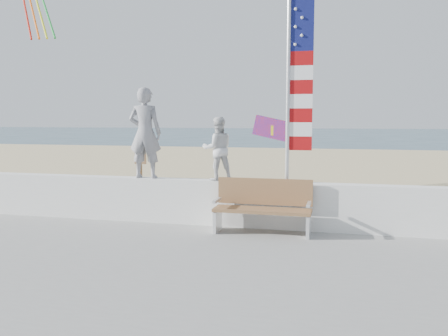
{
  "coord_description": "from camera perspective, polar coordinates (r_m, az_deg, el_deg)",
  "views": [
    {
      "loc": [
        2.42,
        -7.07,
        2.3
      ],
      "look_at": [
        0.2,
        1.8,
        1.35
      ],
      "focal_mm": 38.0,
      "sensor_mm": 36.0,
      "label": 1
    }
  ],
  "objects": [
    {
      "name": "sign",
      "position": [
        12.66,
        -9.98,
        -0.31
      ],
      "size": [
        0.32,
        0.07,
        1.46
      ],
      "color": "brown",
      "rests_on": "sand"
    },
    {
      "name": "flag",
      "position": [
        9.14,
        8.54,
        10.22
      ],
      "size": [
        0.5,
        0.08,
        3.5
      ],
      "color": "silver",
      "rests_on": "seawall"
    },
    {
      "name": "parafoil_kite",
      "position": [
        11.13,
        5.93,
        4.74
      ],
      "size": [
        0.91,
        0.31,
        0.62
      ],
      "color": "red",
      "rests_on": "ground"
    },
    {
      "name": "adult",
      "position": [
        9.89,
        -9.48,
        4.18
      ],
      "size": [
        0.71,
        0.49,
        1.86
      ],
      "primitive_type": "imported",
      "rotation": [
        0.0,
        0.0,
        3.2
      ],
      "color": "gray",
      "rests_on": "seawall"
    },
    {
      "name": "child",
      "position": [
        9.4,
        -0.76,
        2.32
      ],
      "size": [
        0.75,
        0.69,
        1.26
      ],
      "primitive_type": "imported",
      "rotation": [
        0.0,
        0.0,
        3.58
      ],
      "color": "silver",
      "rests_on": "seawall"
    },
    {
      "name": "bench",
      "position": [
        8.87,
        4.72,
        -4.55
      ],
      "size": [
        1.8,
        0.57,
        1.0
      ],
      "color": "olive",
      "rests_on": "boardwalk"
    },
    {
      "name": "ground",
      "position": [
        7.82,
        -4.73,
        -11.2
      ],
      "size": [
        220.0,
        220.0,
        0.0
      ],
      "primitive_type": "plane",
      "color": "#2C4859",
      "rests_on": "ground"
    },
    {
      "name": "sand",
      "position": [
        16.4,
        5.45,
        -2.01
      ],
      "size": [
        90.0,
        40.0,
        0.08
      ],
      "primitive_type": "cube",
      "color": "#C9B786",
      "rests_on": "ground"
    },
    {
      "name": "seawall",
      "position": [
        9.53,
        -0.88,
        -4.16
      ],
      "size": [
        30.0,
        0.35,
        0.9
      ],
      "primitive_type": "cube",
      "color": "white",
      "rests_on": "boardwalk"
    }
  ]
}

